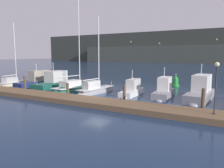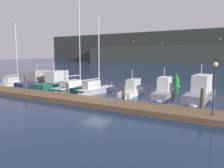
{
  "view_description": "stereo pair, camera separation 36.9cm",
  "coord_description": "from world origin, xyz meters",
  "px_view_note": "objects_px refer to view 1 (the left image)",
  "views": [
    {
      "loc": [
        12.23,
        -18.54,
        4.52
      ],
      "look_at": [
        0.0,
        3.23,
        1.2
      ],
      "focal_mm": 35.0,
      "sensor_mm": 36.0,
      "label": 1
    },
    {
      "loc": [
        12.56,
        -18.36,
        4.52
      ],
      "look_at": [
        0.0,
        3.23,
        1.2
      ],
      "focal_mm": 35.0,
      "sensor_mm": 36.0,
      "label": 2
    }
  ],
  "objects_px": {
    "motorboat_berth_2": "(37,83)",
    "motorboat_berth_3": "(54,84)",
    "sailboat_berth_1": "(14,84)",
    "sailboat_berth_4": "(76,89)",
    "rowboat_adrift": "(6,80)",
    "channel_buoy": "(176,82)",
    "motorboat_berth_6": "(132,92)",
    "motorboat_berth_7": "(164,93)",
    "motorboat_berth_8": "(200,95)",
    "dock_lamppost": "(216,79)",
    "sailboat_berth_5": "(96,92)"
  },
  "relations": [
    {
      "from": "sailboat_berth_5",
      "to": "sailboat_berth_4",
      "type": "bearing_deg",
      "value": 165.56
    },
    {
      "from": "sailboat_berth_4",
      "to": "motorboat_berth_7",
      "type": "relative_size",
      "value": 2.4
    },
    {
      "from": "dock_lamppost",
      "to": "rowboat_adrift",
      "type": "relative_size",
      "value": 1.25
    },
    {
      "from": "motorboat_berth_8",
      "to": "dock_lamppost",
      "type": "distance_m",
      "value": 7.69
    },
    {
      "from": "sailboat_berth_4",
      "to": "rowboat_adrift",
      "type": "xyz_separation_m",
      "value": [
        -17.7,
        2.25,
        -0.12
      ]
    },
    {
      "from": "motorboat_berth_2",
      "to": "channel_buoy",
      "type": "bearing_deg",
      "value": 29.09
    },
    {
      "from": "sailboat_berth_1",
      "to": "dock_lamppost",
      "type": "height_order",
      "value": "sailboat_berth_1"
    },
    {
      "from": "motorboat_berth_2",
      "to": "sailboat_berth_5",
      "type": "relative_size",
      "value": 0.72
    },
    {
      "from": "motorboat_berth_3",
      "to": "channel_buoy",
      "type": "bearing_deg",
      "value": 35.32
    },
    {
      "from": "sailboat_berth_1",
      "to": "rowboat_adrift",
      "type": "relative_size",
      "value": 3.45
    },
    {
      "from": "motorboat_berth_7",
      "to": "dock_lamppost",
      "type": "distance_m",
      "value": 8.91
    },
    {
      "from": "sailboat_berth_5",
      "to": "motorboat_berth_6",
      "type": "height_order",
      "value": "sailboat_berth_5"
    },
    {
      "from": "motorboat_berth_2",
      "to": "sailboat_berth_1",
      "type": "bearing_deg",
      "value": -165.72
    },
    {
      "from": "motorboat_berth_7",
      "to": "motorboat_berth_8",
      "type": "distance_m",
      "value": 3.65
    },
    {
      "from": "sailboat_berth_4",
      "to": "sailboat_berth_5",
      "type": "bearing_deg",
      "value": -14.44
    },
    {
      "from": "channel_buoy",
      "to": "motorboat_berth_7",
      "type": "bearing_deg",
      "value": -84.36
    },
    {
      "from": "motorboat_berth_8",
      "to": "dock_lamppost",
      "type": "height_order",
      "value": "dock_lamppost"
    },
    {
      "from": "motorboat_berth_7",
      "to": "sailboat_berth_5",
      "type": "bearing_deg",
      "value": -168.52
    },
    {
      "from": "sailboat_berth_4",
      "to": "rowboat_adrift",
      "type": "distance_m",
      "value": 17.84
    },
    {
      "from": "sailboat_berth_5",
      "to": "motorboat_berth_8",
      "type": "height_order",
      "value": "sailboat_berth_5"
    },
    {
      "from": "motorboat_berth_6",
      "to": "motorboat_berth_7",
      "type": "distance_m",
      "value": 3.59
    },
    {
      "from": "channel_buoy",
      "to": "rowboat_adrift",
      "type": "distance_m",
      "value": 29.3
    },
    {
      "from": "channel_buoy",
      "to": "motorboat_berth_6",
      "type": "bearing_deg",
      "value": -105.3
    },
    {
      "from": "sailboat_berth_1",
      "to": "sailboat_berth_4",
      "type": "bearing_deg",
      "value": 5.08
    },
    {
      "from": "motorboat_berth_3",
      "to": "sailboat_berth_4",
      "type": "bearing_deg",
      "value": 3.1
    },
    {
      "from": "motorboat_berth_6",
      "to": "motorboat_berth_8",
      "type": "xyz_separation_m",
      "value": [
        7.19,
        0.84,
        0.22
      ]
    },
    {
      "from": "channel_buoy",
      "to": "dock_lamppost",
      "type": "xyz_separation_m",
      "value": [
        6.37,
        -15.92,
        2.25
      ]
    },
    {
      "from": "sailboat_berth_1",
      "to": "sailboat_berth_4",
      "type": "xyz_separation_m",
      "value": [
        11.16,
        0.99,
        -0.02
      ]
    },
    {
      "from": "sailboat_berth_5",
      "to": "motorboat_berth_2",
      "type": "bearing_deg",
      "value": 175.0
    },
    {
      "from": "sailboat_berth_1",
      "to": "motorboat_berth_7",
      "type": "relative_size",
      "value": 1.91
    },
    {
      "from": "dock_lamppost",
      "to": "sailboat_berth_5",
      "type": "bearing_deg",
      "value": 159.11
    },
    {
      "from": "motorboat_berth_6",
      "to": "rowboat_adrift",
      "type": "xyz_separation_m",
      "value": [
        -25.62,
        2.02,
        -0.27
      ]
    },
    {
      "from": "sailboat_berth_4",
      "to": "channel_buoy",
      "type": "xyz_separation_m",
      "value": [
        10.57,
        9.92,
        0.52
      ]
    },
    {
      "from": "channel_buoy",
      "to": "motorboat_berth_3",
      "type": "bearing_deg",
      "value": -144.68
    },
    {
      "from": "motorboat_berth_6",
      "to": "motorboat_berth_3",
      "type": "bearing_deg",
      "value": -177.87
    },
    {
      "from": "motorboat_berth_7",
      "to": "dock_lamppost",
      "type": "height_order",
      "value": "dock_lamppost"
    },
    {
      "from": "motorboat_berth_7",
      "to": "channel_buoy",
      "type": "height_order",
      "value": "motorboat_berth_7"
    },
    {
      "from": "sailboat_berth_1",
      "to": "motorboat_berth_6",
      "type": "bearing_deg",
      "value": 3.67
    },
    {
      "from": "sailboat_berth_4",
      "to": "channel_buoy",
      "type": "bearing_deg",
      "value": 43.19
    },
    {
      "from": "sailboat_berth_5",
      "to": "motorboat_berth_8",
      "type": "distance_m",
      "value": 11.54
    },
    {
      "from": "channel_buoy",
      "to": "sailboat_berth_4",
      "type": "bearing_deg",
      "value": -136.81
    },
    {
      "from": "motorboat_berth_6",
      "to": "dock_lamppost",
      "type": "distance_m",
      "value": 11.27
    },
    {
      "from": "motorboat_berth_2",
      "to": "channel_buoy",
      "type": "distance_m",
      "value": 20.42
    },
    {
      "from": "sailboat_berth_1",
      "to": "channel_buoy",
      "type": "xyz_separation_m",
      "value": [
        21.73,
        10.92,
        0.5
      ]
    },
    {
      "from": "sailboat_berth_1",
      "to": "motorboat_berth_6",
      "type": "distance_m",
      "value": 19.12
    },
    {
      "from": "motorboat_berth_3",
      "to": "sailboat_berth_4",
      "type": "distance_m",
      "value": 3.74
    },
    {
      "from": "motorboat_berth_6",
      "to": "dock_lamppost",
      "type": "xyz_separation_m",
      "value": [
        9.02,
        -6.23,
        2.62
      ]
    },
    {
      "from": "motorboat_berth_2",
      "to": "motorboat_berth_3",
      "type": "xyz_separation_m",
      "value": [
        3.56,
        -0.2,
        0.09
      ]
    },
    {
      "from": "rowboat_adrift",
      "to": "motorboat_berth_6",
      "type": "bearing_deg",
      "value": -4.52
    },
    {
      "from": "channel_buoy",
      "to": "rowboat_adrift",
      "type": "xyz_separation_m",
      "value": [
        -28.27,
        -7.67,
        -0.64
      ]
    }
  ]
}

